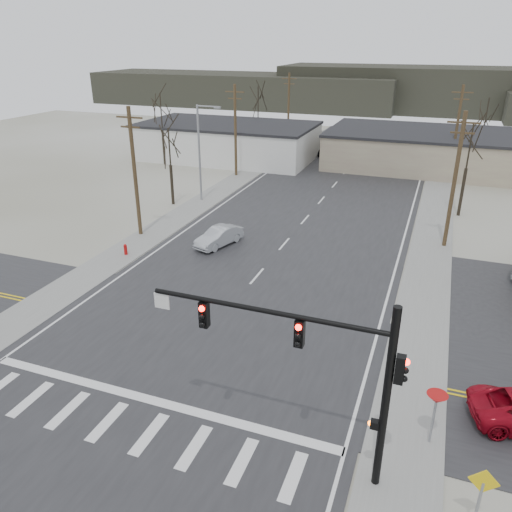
% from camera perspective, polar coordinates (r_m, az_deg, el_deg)
% --- Properties ---
extents(ground, '(140.00, 140.00, 0.00)m').
position_cam_1_polar(ground, '(26.77, -5.97, -9.44)').
color(ground, beige).
rests_on(ground, ground).
extents(main_road, '(18.00, 110.00, 0.05)m').
position_cam_1_polar(main_road, '(39.22, 3.68, 1.88)').
color(main_road, '#242326').
rests_on(main_road, ground).
extents(cross_road, '(90.00, 10.00, 0.04)m').
position_cam_1_polar(cross_road, '(26.76, -5.97, -9.40)').
color(cross_road, '#242326').
rests_on(cross_road, ground).
extents(sidewalk_left, '(3.00, 90.00, 0.06)m').
position_cam_1_polar(sidewalk_left, '(47.37, -6.89, 5.66)').
color(sidewalk_left, gray).
rests_on(sidewalk_left, ground).
extents(sidewalk_right, '(3.00, 90.00, 0.06)m').
position_cam_1_polar(sidewalk_right, '(42.47, 19.54, 2.26)').
color(sidewalk_right, gray).
rests_on(sidewalk_right, ground).
extents(traffic_signal_mast, '(8.95, 0.43, 7.20)m').
position_cam_1_polar(traffic_signal_mast, '(17.09, 8.49, -12.03)').
color(traffic_signal_mast, black).
rests_on(traffic_signal_mast, ground).
extents(fire_hydrant, '(0.24, 0.24, 0.87)m').
position_cam_1_polar(fire_hydrant, '(37.44, -14.69, 0.73)').
color(fire_hydrant, '#A50C0C').
rests_on(fire_hydrant, ground).
extents(yield_sign, '(0.80, 0.80, 2.35)m').
position_cam_1_polar(yield_sign, '(20.66, 19.93, -15.26)').
color(yield_sign, gray).
rests_on(yield_sign, ground).
extents(diamond_sign, '(0.92, 0.10, 2.61)m').
position_cam_1_polar(diamond_sign, '(18.49, 24.29, -23.58)').
color(diamond_sign, gray).
rests_on(diamond_sign, ground).
extents(building_left_far, '(22.30, 12.30, 4.50)m').
position_cam_1_polar(building_left_far, '(66.61, -3.26, 13.02)').
color(building_left_far, silver).
rests_on(building_left_far, ground).
extents(building_right_far, '(26.30, 14.30, 4.30)m').
position_cam_1_polar(building_right_far, '(65.10, 20.21, 11.29)').
color(building_right_far, tan).
rests_on(building_right_far, ground).
extents(upole_left_b, '(2.20, 0.30, 10.00)m').
position_cam_1_polar(upole_left_b, '(39.80, -13.71, 9.45)').
color(upole_left_b, '#4C3823').
rests_on(upole_left_b, ground).
extents(upole_left_c, '(2.20, 0.30, 10.00)m').
position_cam_1_polar(upole_left_c, '(57.10, -2.37, 14.27)').
color(upole_left_c, '#4C3823').
rests_on(upole_left_c, ground).
extents(upole_left_d, '(2.20, 0.30, 10.00)m').
position_cam_1_polar(upole_left_d, '(75.74, 3.73, 16.58)').
color(upole_left_d, '#4C3823').
rests_on(upole_left_d, ground).
extents(upole_right_a, '(2.20, 0.30, 10.00)m').
position_cam_1_polar(upole_right_a, '(39.05, 21.77, 8.17)').
color(upole_right_a, '#4C3823').
rests_on(upole_right_a, ground).
extents(upole_right_b, '(2.20, 0.30, 10.00)m').
position_cam_1_polar(upole_right_b, '(60.64, 21.94, 13.19)').
color(upole_right_b, '#4C3823').
rests_on(upole_right_b, ground).
extents(streetlight_main, '(2.40, 0.25, 9.00)m').
position_cam_1_polar(streetlight_main, '(47.90, -6.30, 12.15)').
color(streetlight_main, gray).
rests_on(streetlight_main, ground).
extents(tree_left_near, '(3.30, 3.30, 7.35)m').
position_cam_1_polar(tree_left_near, '(47.19, -9.86, 11.95)').
color(tree_left_near, black).
rests_on(tree_left_near, ground).
extents(tree_right_mid, '(3.74, 3.74, 8.33)m').
position_cam_1_polar(tree_right_mid, '(46.75, 23.22, 11.19)').
color(tree_right_mid, black).
rests_on(tree_right_mid, ground).
extents(tree_left_far, '(3.96, 3.96, 8.82)m').
position_cam_1_polar(tree_left_far, '(70.76, 0.24, 16.99)').
color(tree_left_far, black).
rests_on(tree_left_far, ground).
extents(tree_right_far, '(3.52, 3.52, 7.84)m').
position_cam_1_polar(tree_right_far, '(72.61, 24.85, 14.51)').
color(tree_right_far, black).
rests_on(tree_right_far, ground).
extents(tree_left_mid, '(3.96, 3.96, 8.82)m').
position_cam_1_polar(tree_left_mid, '(63.43, -10.78, 15.81)').
color(tree_left_mid, black).
rests_on(tree_left_mid, ground).
extents(hill_left, '(70.00, 18.00, 7.00)m').
position_cam_1_polar(hill_left, '(121.26, -1.62, 18.47)').
color(hill_left, '#333026').
rests_on(hill_left, ground).
extents(hill_center, '(80.00, 18.00, 9.00)m').
position_cam_1_polar(hill_center, '(116.43, 23.81, 16.87)').
color(hill_center, '#333026').
rests_on(hill_center, ground).
extents(sedan_crossing, '(2.68, 4.47, 1.39)m').
position_cam_1_polar(sedan_crossing, '(37.90, -4.26, 2.23)').
color(sedan_crossing, '#9A9EA4').
rests_on(sedan_crossing, main_road).
extents(car_far_a, '(3.92, 6.16, 1.66)m').
position_cam_1_polar(car_far_a, '(72.59, 13.17, 12.24)').
color(car_far_a, black).
rests_on(car_far_a, main_road).
extents(car_far_b, '(2.34, 4.23, 1.36)m').
position_cam_1_polar(car_far_b, '(69.05, 7.76, 11.93)').
color(car_far_b, black).
rests_on(car_far_b, main_road).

